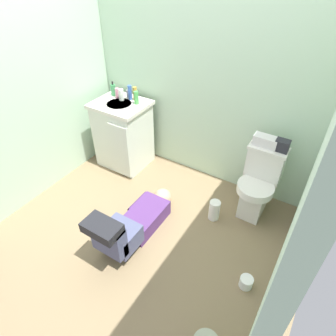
% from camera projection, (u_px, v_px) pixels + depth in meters
% --- Properties ---
extents(ground_plane, '(3.02, 3.11, 0.04)m').
position_uv_depth(ground_plane, '(145.00, 225.00, 2.98)').
color(ground_plane, '#806A4C').
extents(wall_back, '(2.68, 0.08, 2.40)m').
position_uv_depth(wall_back, '(202.00, 73.00, 2.96)').
color(wall_back, '#B4D3B6').
rests_on(wall_back, ground_plane).
extents(wall_left, '(0.08, 2.11, 2.40)m').
position_uv_depth(wall_left, '(26.00, 83.00, 2.76)').
color(wall_left, '#B4D3B6').
rests_on(wall_left, ground_plane).
extents(wall_right, '(0.08, 2.11, 2.40)m').
position_uv_depth(wall_right, '(319.00, 176.00, 1.69)').
color(wall_right, '#B4D3B6').
rests_on(wall_right, ground_plane).
extents(toilet, '(0.36, 0.46, 0.75)m').
position_uv_depth(toilet, '(258.00, 184.00, 2.89)').
color(toilet, white).
rests_on(toilet, ground_plane).
extents(vanity_cabinet, '(0.60, 0.53, 0.82)m').
position_uv_depth(vanity_cabinet, '(123.00, 134.00, 3.53)').
color(vanity_cabinet, silver).
rests_on(vanity_cabinet, ground_plane).
extents(faucet, '(0.02, 0.02, 0.10)m').
position_uv_depth(faucet, '(127.00, 94.00, 3.35)').
color(faucet, silver).
rests_on(faucet, vanity_cabinet).
extents(person_plumber, '(0.39, 1.06, 0.52)m').
position_uv_depth(person_plumber, '(133.00, 223.00, 2.74)').
color(person_plumber, '#512D6B').
rests_on(person_plumber, ground_plane).
extents(tissue_box, '(0.22, 0.11, 0.10)m').
position_uv_depth(tissue_box, '(266.00, 141.00, 2.71)').
color(tissue_box, silver).
rests_on(tissue_box, toilet).
extents(toiletry_bag, '(0.12, 0.09, 0.11)m').
position_uv_depth(toiletry_bag, '(282.00, 145.00, 2.64)').
color(toiletry_bag, '#26262D').
rests_on(toiletry_bag, toilet).
extents(soap_dispenser, '(0.06, 0.06, 0.17)m').
position_uv_depth(soap_dispenser, '(113.00, 90.00, 3.41)').
color(soap_dispenser, '#3D8D53').
rests_on(soap_dispenser, vanity_cabinet).
extents(bottle_pink, '(0.05, 0.05, 0.11)m').
position_uv_depth(bottle_pink, '(117.00, 93.00, 3.36)').
color(bottle_pink, pink).
rests_on(bottle_pink, vanity_cabinet).
extents(bottle_white, '(0.06, 0.06, 0.13)m').
position_uv_depth(bottle_white, '(121.00, 95.00, 3.30)').
color(bottle_white, white).
rests_on(bottle_white, vanity_cabinet).
extents(bottle_blue, '(0.04, 0.04, 0.17)m').
position_uv_depth(bottle_blue, '(130.00, 93.00, 3.31)').
color(bottle_blue, '#3960BA').
rests_on(bottle_blue, vanity_cabinet).
extents(bottle_amber, '(0.04, 0.04, 0.15)m').
position_uv_depth(bottle_amber, '(135.00, 93.00, 3.31)').
color(bottle_amber, gold).
rests_on(bottle_amber, vanity_cabinet).
extents(bottle_green, '(0.05, 0.05, 0.15)m').
position_uv_depth(bottle_green, '(136.00, 98.00, 3.23)').
color(bottle_green, '#49A34D').
rests_on(bottle_green, vanity_cabinet).
extents(paper_towel_roll, '(0.11, 0.11, 0.22)m').
position_uv_depth(paper_towel_roll, '(214.00, 210.00, 2.96)').
color(paper_towel_roll, white).
rests_on(paper_towel_roll, ground_plane).
extents(toilet_paper_roll, '(0.11, 0.11, 0.10)m').
position_uv_depth(toilet_paper_roll, '(246.00, 282.00, 2.41)').
color(toilet_paper_roll, white).
rests_on(toilet_paper_roll, ground_plane).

